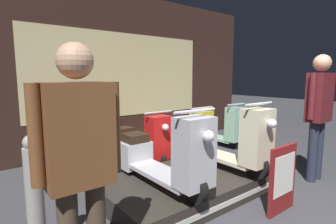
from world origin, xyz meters
The scene contains 12 objects.
shop_wall_back centered at (0.00, 3.77, 1.60)m, with size 7.06×0.09×3.20m.
display_platform centered at (-0.33, 1.25, 0.12)m, with size 2.38×1.28×0.25m.
scooter_display_left centered at (-0.87, 1.17, 0.61)m, with size 0.53×1.59×0.96m.
scooter_display_right centered at (0.20, 1.17, 0.61)m, with size 0.53×1.59×0.96m.
scooter_backrow_0 centered at (-1.17, 2.76, 0.36)m, with size 0.53×1.59×0.96m.
scooter_backrow_1 centered at (-0.17, 2.76, 0.36)m, with size 0.53×1.59×0.96m.
scooter_backrow_2 centered at (0.82, 2.76, 0.36)m, with size 0.53×1.59×0.96m.
scooter_backrow_3 centered at (1.82, 2.76, 0.36)m, with size 0.53×1.59×0.96m.
person_left_browsing centered at (-2.08, 0.46, 1.02)m, with size 0.57×0.23×1.73m.
person_right_browsing centered at (1.37, 0.46, 1.08)m, with size 0.56×0.24×1.83m.
price_sign_board centered at (0.10, 0.26, 0.39)m, with size 0.49×0.04×0.77m.
street_bollard centered at (-2.25, 1.06, 0.54)m, with size 0.14×0.14×1.08m.
Camera 1 is at (-2.62, -1.16, 1.53)m, focal length 28.00 mm.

